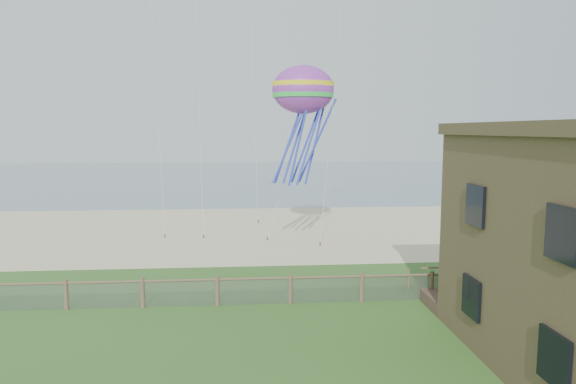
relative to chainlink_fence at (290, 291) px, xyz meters
name	(u,v)px	position (x,y,z in m)	size (l,w,h in m)	color
ground	(307,371)	(0.00, -6.00, -0.55)	(160.00, 160.00, 0.00)	#355B1F
sand_beach	(272,229)	(0.00, 16.00, -0.55)	(72.00, 20.00, 0.02)	#C9BA91
ocean	(258,176)	(0.00, 60.00, -0.55)	(160.00, 68.00, 0.02)	slate
chainlink_fence	(290,291)	(0.00, 0.00, 0.00)	(36.20, 0.20, 1.25)	brown
picnic_table	(466,299)	(7.08, -1.00, -0.19)	(1.70, 1.29, 0.72)	brown
octopus_kite	(303,123)	(1.54, 9.40, 7.02)	(3.58, 2.53, 7.37)	#FF2859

